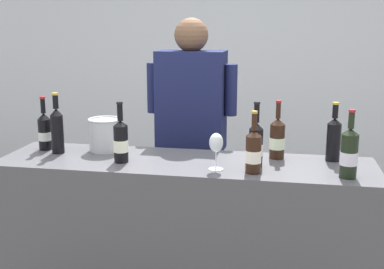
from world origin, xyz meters
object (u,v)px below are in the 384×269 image
object	(u,v)px
wine_bottle_3	(45,131)
wine_bottle_5	(277,138)
wine_bottle_6	(253,152)
ice_bucket	(105,134)
wine_bottle_7	(57,129)
wine_bottle_1	(256,144)
wine_bottle_0	(349,153)
wine_glass	(216,144)
wine_bottle_2	(121,141)
wine_bottle_4	(334,138)
person_server	(191,155)

from	to	relation	value
wine_bottle_3	wine_bottle_5	world-z (taller)	wine_bottle_5
wine_bottle_3	wine_bottle_5	bearing A→B (deg)	2.34
wine_bottle_6	ice_bucket	bearing A→B (deg)	161.88
wine_bottle_7	ice_bucket	distance (m)	0.27
ice_bucket	wine_bottle_6	bearing A→B (deg)	-18.12
wine_bottle_1	wine_bottle_3	distance (m)	1.25
wine_bottle_0	wine_glass	xyz separation A→B (m)	(-0.65, 0.01, 0.01)
wine_bottle_0	wine_bottle_2	distance (m)	1.17
wine_bottle_5	ice_bucket	size ratio (longest dim) A/B	1.65
wine_bottle_2	ice_bucket	size ratio (longest dim) A/B	1.68
wine_bottle_1	wine_bottle_3	xyz separation A→B (m)	(-1.24, 0.13, -0.01)
wine_bottle_4	ice_bucket	size ratio (longest dim) A/B	1.64
wine_bottle_0	wine_bottle_6	xyz separation A→B (m)	(-0.46, -0.01, -0.01)
wine_bottle_1	wine_bottle_4	size ratio (longest dim) A/B	1.06
wine_bottle_0	wine_bottle_6	distance (m)	0.46
wine_bottle_2	wine_glass	world-z (taller)	wine_bottle_2
wine_bottle_1	wine_bottle_4	xyz separation A→B (m)	(0.41, 0.19, 0.01)
wine_bottle_1	person_server	xyz separation A→B (m)	(-0.45, 0.61, -0.25)
wine_glass	ice_bucket	bearing A→B (deg)	158.70
wine_bottle_0	wine_bottle_2	xyz separation A→B (m)	(-1.17, 0.06, -0.01)
wine_bottle_5	wine_bottle_1	bearing A→B (deg)	-120.08
wine_bottle_2	ice_bucket	bearing A→B (deg)	127.39
wine_bottle_7	wine_bottle_0	bearing A→B (deg)	-6.35
wine_bottle_6	wine_bottle_7	size ratio (longest dim) A/B	0.90
wine_bottle_3	wine_bottle_7	xyz separation A→B (m)	(0.11, -0.06, 0.03)
wine_bottle_1	wine_bottle_2	bearing A→B (deg)	-176.19
wine_bottle_2	wine_bottle_3	distance (m)	0.55
ice_bucket	wine_glass	bearing A→B (deg)	-21.30
wine_bottle_6	wine_bottle_0	bearing A→B (deg)	0.80
wine_bottle_2	wine_bottle_7	world-z (taller)	wine_bottle_7
wine_bottle_3	wine_bottle_6	xyz separation A→B (m)	(1.23, -0.24, -0.00)
wine_bottle_2	person_server	bearing A→B (deg)	68.47
wine_bottle_3	wine_bottle_4	xyz separation A→B (m)	(1.64, 0.06, 0.02)
wine_bottle_6	wine_bottle_4	bearing A→B (deg)	36.43
wine_bottle_2	wine_bottle_4	xyz separation A→B (m)	(1.12, 0.24, 0.01)
wine_bottle_0	wine_glass	bearing A→B (deg)	178.87
wine_bottle_3	wine_bottle_5	size ratio (longest dim) A/B	0.98
wine_bottle_4	wine_bottle_1	bearing A→B (deg)	-155.09
wine_glass	person_server	distance (m)	0.80
wine_bottle_6	person_server	xyz separation A→B (m)	(-0.45, 0.73, -0.23)
wine_bottle_1	wine_bottle_3	size ratio (longest dim) A/B	1.08
wine_bottle_5	wine_bottle_7	size ratio (longest dim) A/B	0.93
wine_bottle_3	ice_bucket	distance (m)	0.36
wine_glass	wine_bottle_0	bearing A→B (deg)	-1.13
wine_bottle_1	wine_bottle_6	distance (m)	0.12
wine_glass	wine_bottle_4	bearing A→B (deg)	25.30
wine_bottle_6	wine_bottle_7	distance (m)	1.14
wine_bottle_0	wine_bottle_7	world-z (taller)	wine_bottle_7
wine_bottle_1	ice_bucket	distance (m)	0.90
wine_bottle_3	wine_bottle_4	bearing A→B (deg)	2.09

